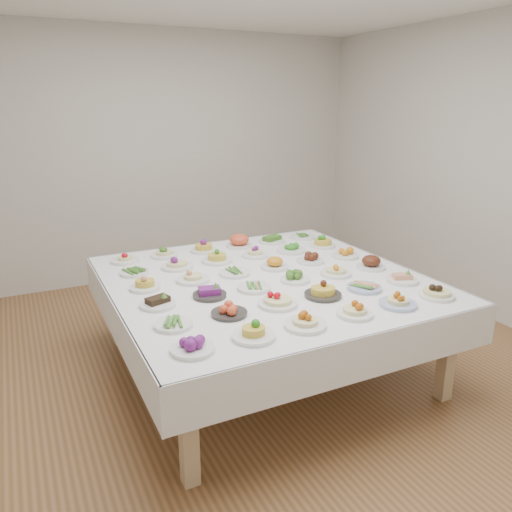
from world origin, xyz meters
name	(u,v)px	position (x,y,z in m)	size (l,w,h in m)	color
room_envelope	(248,129)	(0.00, 0.00, 1.83)	(5.02, 5.02, 2.81)	#92613D
display_table	(265,286)	(0.10, -0.06, 0.69)	(2.25, 2.25, 0.75)	white
dish_0	(193,344)	(-0.76, -0.92, 0.79)	(0.24, 0.24, 0.10)	white
dish_1	(254,329)	(-0.41, -0.92, 0.81)	(0.25, 0.25, 0.13)	white
dish_2	(305,317)	(-0.07, -0.92, 0.81)	(0.25, 0.25, 0.13)	white
dish_3	(355,307)	(0.29, -0.92, 0.80)	(0.22, 0.22, 0.12)	white
dish_4	(398,298)	(0.63, -0.92, 0.81)	(0.24, 0.24, 0.12)	#4C66B2
dish_5	(437,289)	(0.97, -0.92, 0.81)	(0.23, 0.23, 0.13)	white
dish_6	(173,322)	(-0.76, -0.58, 0.78)	(0.24, 0.22, 0.06)	white
dish_7	(229,309)	(-0.41, -0.57, 0.79)	(0.22, 0.22, 0.10)	#2E2B29
dish_8	(278,295)	(-0.06, -0.57, 0.82)	(0.25, 0.25, 0.15)	white
dish_9	(323,286)	(0.28, -0.57, 0.82)	(0.25, 0.25, 0.15)	#2E2B29
dish_10	(364,287)	(0.62, -0.59, 0.77)	(0.24, 0.24, 0.05)	#4C66B2
dish_11	(402,277)	(0.96, -0.58, 0.79)	(0.23, 0.23, 0.09)	white
dish_12	(158,300)	(-0.76, -0.24, 0.79)	(0.23, 0.23, 0.10)	white
dish_13	(209,291)	(-0.40, -0.24, 0.79)	(0.22, 0.22, 0.10)	#2E2B29
dish_14	(254,287)	(-0.07, -0.24, 0.77)	(0.24, 0.24, 0.05)	white
dish_15	(295,277)	(0.27, -0.23, 0.79)	(0.21, 0.21, 0.09)	white
dish_16	(336,268)	(0.62, -0.24, 0.80)	(0.23, 0.23, 0.12)	white
dish_17	(371,262)	(0.96, -0.23, 0.80)	(0.22, 0.22, 0.12)	white
dish_18	(145,282)	(-0.76, 0.10, 0.80)	(0.21, 0.21, 0.12)	white
dish_19	(193,275)	(-0.40, 0.11, 0.80)	(0.24, 0.24, 0.12)	white
dish_20	(234,272)	(-0.07, 0.11, 0.77)	(0.23, 0.23, 0.05)	white
dish_21	(275,262)	(0.28, 0.11, 0.80)	(0.22, 0.22, 0.11)	white
dish_22	(310,258)	(0.61, 0.11, 0.79)	(0.22, 0.22, 0.09)	white
dish_23	(345,253)	(0.95, 0.10, 0.79)	(0.22, 0.22, 0.09)	white
dish_24	(134,271)	(-0.75, 0.46, 0.77)	(0.22, 0.22, 0.05)	white
dish_25	(177,260)	(-0.41, 0.45, 0.82)	(0.26, 0.26, 0.14)	white
dish_26	(217,254)	(-0.07, 0.46, 0.82)	(0.25, 0.25, 0.15)	white
dish_27	(255,251)	(0.28, 0.46, 0.80)	(0.22, 0.22, 0.11)	white
dish_28	(291,247)	(0.63, 0.45, 0.79)	(0.25, 0.25, 0.10)	white
dish_29	(323,241)	(0.96, 0.45, 0.80)	(0.22, 0.22, 0.12)	white
dish_30	(125,257)	(-0.75, 0.79, 0.80)	(0.23, 0.23, 0.11)	white
dish_31	(164,251)	(-0.41, 0.79, 0.80)	(0.23, 0.23, 0.11)	white
dish_32	(204,245)	(-0.06, 0.79, 0.81)	(0.23, 0.23, 0.13)	white
dish_33	(239,240)	(0.28, 0.79, 0.81)	(0.23, 0.23, 0.13)	white
dish_34	(272,238)	(0.62, 0.79, 0.79)	(0.24, 0.24, 0.11)	white
dish_35	(303,236)	(0.96, 0.80, 0.77)	(0.24, 0.24, 0.05)	white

